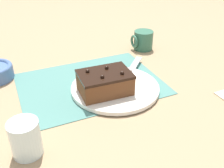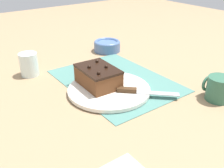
{
  "view_description": "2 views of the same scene",
  "coord_description": "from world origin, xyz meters",
  "px_view_note": "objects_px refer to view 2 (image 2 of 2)",
  "views": [
    {
      "loc": [
        0.24,
        0.71,
        0.45
      ],
      "look_at": [
        -0.04,
        0.08,
        0.03
      ],
      "focal_mm": 42.0,
      "sensor_mm": 36.0,
      "label": 1
    },
    {
      "loc": [
        -0.7,
        0.53,
        0.43
      ],
      "look_at": [
        -0.09,
        0.08,
        0.05
      ],
      "focal_mm": 42.0,
      "sensor_mm": 36.0,
      "label": 2
    }
  ],
  "objects_px": {
    "drinking_glass": "(29,64)",
    "serving_knife": "(137,91)",
    "small_bowl": "(107,46)",
    "coffee_mug": "(219,88)",
    "chocolate_cake": "(98,76)",
    "cake_plate": "(109,90)"
  },
  "relations": [
    {
      "from": "serving_knife",
      "to": "coffee_mug",
      "type": "bearing_deg",
      "value": 93.73
    },
    {
      "from": "drinking_glass",
      "to": "cake_plate",
      "type": "bearing_deg",
      "value": -150.89
    },
    {
      "from": "cake_plate",
      "to": "chocolate_cake",
      "type": "bearing_deg",
      "value": 21.33
    },
    {
      "from": "cake_plate",
      "to": "serving_knife",
      "type": "height_order",
      "value": "serving_knife"
    },
    {
      "from": "serving_knife",
      "to": "coffee_mug",
      "type": "distance_m",
      "value": 0.26
    },
    {
      "from": "small_bowl",
      "to": "cake_plate",
      "type": "bearing_deg",
      "value": 145.64
    },
    {
      "from": "cake_plate",
      "to": "small_bowl",
      "type": "xyz_separation_m",
      "value": [
        0.35,
        -0.24,
        0.02
      ]
    },
    {
      "from": "small_bowl",
      "to": "serving_knife",
      "type": "bearing_deg",
      "value": 157.07
    },
    {
      "from": "drinking_glass",
      "to": "coffee_mug",
      "type": "xyz_separation_m",
      "value": [
        -0.54,
        -0.42,
        -0.0
      ]
    },
    {
      "from": "chocolate_cake",
      "to": "serving_knife",
      "type": "relative_size",
      "value": 0.99
    },
    {
      "from": "small_bowl",
      "to": "coffee_mug",
      "type": "xyz_separation_m",
      "value": [
        -0.59,
        -0.02,
        0.01
      ]
    },
    {
      "from": "cake_plate",
      "to": "serving_knife",
      "type": "xyz_separation_m",
      "value": [
        -0.08,
        -0.06,
        0.01
      ]
    },
    {
      "from": "cake_plate",
      "to": "drinking_glass",
      "type": "bearing_deg",
      "value": 29.11
    },
    {
      "from": "chocolate_cake",
      "to": "coffee_mug",
      "type": "bearing_deg",
      "value": -136.61
    },
    {
      "from": "cake_plate",
      "to": "chocolate_cake",
      "type": "xyz_separation_m",
      "value": [
        0.04,
        0.02,
        0.04
      ]
    },
    {
      "from": "cake_plate",
      "to": "chocolate_cake",
      "type": "distance_m",
      "value": 0.06
    },
    {
      "from": "cake_plate",
      "to": "coffee_mug",
      "type": "distance_m",
      "value": 0.35
    },
    {
      "from": "serving_knife",
      "to": "coffee_mug",
      "type": "xyz_separation_m",
      "value": [
        -0.17,
        -0.2,
        0.02
      ]
    },
    {
      "from": "cake_plate",
      "to": "drinking_glass",
      "type": "xyz_separation_m",
      "value": [
        0.3,
        0.16,
        0.03
      ]
    },
    {
      "from": "serving_knife",
      "to": "drinking_glass",
      "type": "distance_m",
      "value": 0.44
    },
    {
      "from": "drinking_glass",
      "to": "serving_knife",
      "type": "bearing_deg",
      "value": -149.52
    },
    {
      "from": "chocolate_cake",
      "to": "serving_knife",
      "type": "height_order",
      "value": "chocolate_cake"
    }
  ]
}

